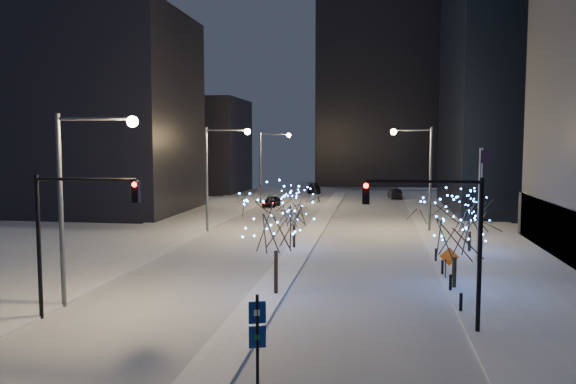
% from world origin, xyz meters
% --- Properties ---
extents(ground, '(160.00, 160.00, 0.00)m').
position_xyz_m(ground, '(0.00, 0.00, 0.00)').
color(ground, white).
rests_on(ground, ground).
extents(road, '(20.00, 130.00, 0.02)m').
position_xyz_m(road, '(0.00, 35.00, 0.01)').
color(road, silver).
rests_on(road, ground).
extents(median, '(2.00, 80.00, 0.15)m').
position_xyz_m(median, '(0.00, 30.00, 0.07)').
color(median, white).
rests_on(median, ground).
extents(east_sidewalk, '(10.00, 90.00, 0.15)m').
position_xyz_m(east_sidewalk, '(15.00, 20.00, 0.07)').
color(east_sidewalk, white).
rests_on(east_sidewalk, ground).
extents(west_sidewalk, '(8.00, 90.00, 0.15)m').
position_xyz_m(west_sidewalk, '(-14.00, 20.00, 0.07)').
color(west_sidewalk, white).
rests_on(west_sidewalk, ground).
extents(filler_west_near, '(22.00, 18.00, 24.00)m').
position_xyz_m(filler_west_near, '(-28.00, 40.00, 12.00)').
color(filler_west_near, black).
rests_on(filler_west_near, ground).
extents(filler_west_far, '(18.00, 16.00, 16.00)m').
position_xyz_m(filler_west_far, '(-26.00, 70.00, 8.00)').
color(filler_west_far, black).
rests_on(filler_west_far, ground).
extents(horizon_block, '(24.00, 14.00, 42.00)m').
position_xyz_m(horizon_block, '(6.00, 92.00, 21.00)').
color(horizon_block, black).
rests_on(horizon_block, ground).
extents(street_lamp_w_near, '(4.40, 0.56, 10.00)m').
position_xyz_m(street_lamp_w_near, '(-8.94, 2.00, 6.50)').
color(street_lamp_w_near, '#595E66').
rests_on(street_lamp_w_near, ground).
extents(street_lamp_w_mid, '(4.40, 0.56, 10.00)m').
position_xyz_m(street_lamp_w_mid, '(-8.94, 27.00, 6.50)').
color(street_lamp_w_mid, '#595E66').
rests_on(street_lamp_w_mid, ground).
extents(street_lamp_w_far, '(4.40, 0.56, 10.00)m').
position_xyz_m(street_lamp_w_far, '(-8.94, 52.00, 6.50)').
color(street_lamp_w_far, '#595E66').
rests_on(street_lamp_w_far, ground).
extents(street_lamp_east, '(3.90, 0.56, 10.00)m').
position_xyz_m(street_lamp_east, '(10.08, 30.00, 6.45)').
color(street_lamp_east, '#595E66').
rests_on(street_lamp_east, ground).
extents(traffic_signal_west, '(5.26, 0.43, 7.00)m').
position_xyz_m(traffic_signal_west, '(-8.44, -0.00, 4.76)').
color(traffic_signal_west, black).
rests_on(traffic_signal_west, ground).
extents(traffic_signal_east, '(5.26, 0.43, 7.00)m').
position_xyz_m(traffic_signal_east, '(8.94, 1.00, 4.76)').
color(traffic_signal_east, black).
rests_on(traffic_signal_east, ground).
extents(flagpoles, '(1.35, 2.60, 8.00)m').
position_xyz_m(flagpoles, '(13.37, 17.25, 4.80)').
color(flagpoles, silver).
rests_on(flagpoles, east_sidewalk).
extents(bollards, '(0.16, 12.16, 0.90)m').
position_xyz_m(bollards, '(10.20, 10.00, 0.60)').
color(bollards, black).
rests_on(bollards, east_sidewalk).
extents(car_near, '(2.03, 4.35, 1.44)m').
position_xyz_m(car_near, '(-7.86, 48.84, 0.72)').
color(car_near, black).
rests_on(car_near, ground).
extents(car_mid, '(2.19, 4.64, 1.47)m').
position_xyz_m(car_mid, '(8.77, 62.56, 0.74)').
color(car_mid, black).
rests_on(car_mid, ground).
extents(car_far, '(2.90, 5.64, 1.56)m').
position_xyz_m(car_far, '(-4.56, 70.15, 0.78)').
color(car_far, black).
rests_on(car_far, ground).
extents(holiday_tree_median_near, '(5.45, 5.45, 6.09)m').
position_xyz_m(holiday_tree_median_near, '(0.50, 5.82, 4.22)').
color(holiday_tree_median_near, black).
rests_on(holiday_tree_median_near, median).
extents(holiday_tree_median_far, '(4.20, 4.20, 4.82)m').
position_xyz_m(holiday_tree_median_far, '(-0.50, 19.60, 3.34)').
color(holiday_tree_median_far, black).
rests_on(holiday_tree_median_far, median).
extents(holiday_tree_plaza_near, '(5.47, 5.47, 5.51)m').
position_xyz_m(holiday_tree_plaza_near, '(10.50, 8.71, 3.62)').
color(holiday_tree_plaza_near, black).
rests_on(holiday_tree_plaza_near, east_sidewalk).
extents(holiday_tree_plaza_far, '(4.63, 4.63, 4.69)m').
position_xyz_m(holiday_tree_plaza_far, '(13.14, 20.23, 3.10)').
color(holiday_tree_plaza_far, black).
rests_on(holiday_tree_plaza_far, east_sidewalk).
extents(wayfinding_sign, '(0.59, 0.26, 3.34)m').
position_xyz_m(wayfinding_sign, '(1.99, -6.00, 2.05)').
color(wayfinding_sign, black).
rests_on(wayfinding_sign, ground).
extents(construction_sign, '(1.17, 0.24, 1.95)m').
position_xyz_m(construction_sign, '(10.47, 10.90, 1.32)').
color(construction_sign, black).
rests_on(construction_sign, east_sidewalk).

